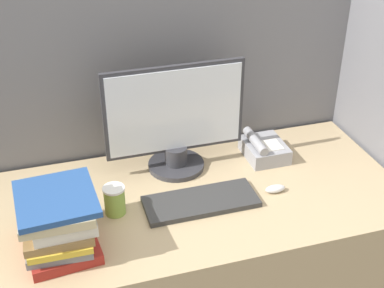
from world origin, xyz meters
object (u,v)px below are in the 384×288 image
Objects in this scene: coffee_cup at (115,200)px; monitor at (175,124)px; keyboard at (201,202)px; book_stack at (59,220)px; desk_telephone at (264,149)px; mouse at (275,189)px.

monitor is at bearing 38.13° from coffee_cup.
keyboard is 0.50m from book_stack.
book_stack reaches higher than desk_telephone.
monitor is 0.38m from coffee_cup.
coffee_cup is 0.23m from book_stack.
mouse is (0.30, -0.27, -0.18)m from monitor.
monitor is 2.85× the size of desk_telephone.
book_stack is at bearing -170.72° from keyboard.
mouse is 0.58m from coffee_cup.
keyboard is at bearing -85.50° from monitor.
coffee_cup is at bearing 31.94° from book_stack.
monitor reaches higher than coffee_cup.
book_stack reaches higher than mouse.
monitor is at bearing 35.71° from book_stack.
desk_telephone reaches higher than mouse.
monitor is at bearing 94.50° from keyboard.
monitor is 0.44m from mouse.
keyboard is 0.30m from coffee_cup.
keyboard is at bearing 178.07° from mouse.
mouse is 0.26× the size of book_stack.
keyboard is 2.15× the size of desk_telephone.
mouse is at bearing -1.93° from keyboard.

